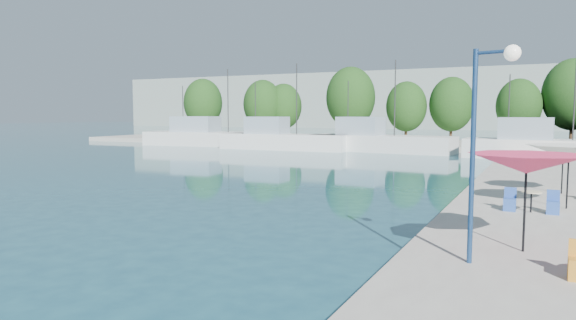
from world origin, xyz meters
The scene contains 19 objects.
quay_far centered at (-8.00, 67.00, 0.30)m, with size 90.00×16.00×0.60m, color gray.
hill_west centered at (-30.00, 160.00, 8.00)m, with size 180.00×40.00×16.00m, color gray.
trawler_01 centered at (-29.26, 57.49, 1.07)m, with size 19.21×7.27×10.20m.
trawler_02 centered at (-17.91, 55.16, 1.07)m, with size 15.29×4.45×10.20m.
trawler_03 centered at (-7.03, 56.80, 1.07)m, with size 16.10×5.77×10.20m.
trawler_04 centered at (9.65, 54.43, 1.07)m, with size 15.35×4.50×10.20m.
tree_01 centered at (-39.77, 70.22, 5.87)m, with size 6.17×6.17×9.13m.
tree_02 centered at (-28.43, 69.56, 5.55)m, with size 5.80×5.80×8.59m.
tree_03 centered at (-25.95, 71.57, 5.25)m, with size 5.45×5.45×8.07m.
tree_04 centered at (-14.62, 69.48, 6.35)m, with size 6.72×6.72×9.95m.
tree_05 centered at (-6.89, 69.36, 5.07)m, with size 5.23×5.23×7.75m.
tree_06 centered at (-1.36, 70.25, 5.34)m, with size 5.55×5.55×8.21m.
tree_07 centered at (6.43, 70.55, 5.09)m, with size 5.26×5.26×7.78m.
tree_08 centered at (12.15, 71.92, 6.40)m, with size 6.79×6.79×10.05m.
umbrella_pink centered at (8.84, 16.66, 2.86)m, with size 2.90×2.90×2.51m.
umbrella_white centered at (10.07, 23.92, 2.72)m, with size 2.95×2.95×2.37m.
umbrella_cream centered at (10.02, 27.92, 2.48)m, with size 2.85×2.85×2.13m.
cafe_table_02 centered at (8.90, 22.53, 0.89)m, with size 1.82×0.70×0.76m.
street_lamp centered at (8.05, 14.92, 4.09)m, with size 1.02×0.42×5.03m.
Camera 1 is at (9.18, 2.43, 4.12)m, focal length 32.00 mm.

